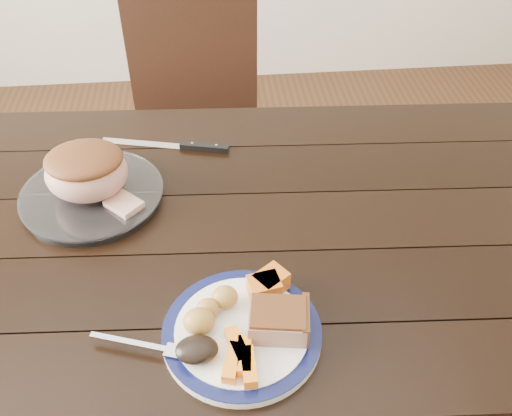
{
  "coord_description": "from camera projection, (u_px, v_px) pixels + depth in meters",
  "views": [
    {
      "loc": [
        -0.0,
        -0.88,
        1.56
      ],
      "look_at": [
        0.08,
        -0.02,
        0.8
      ],
      "focal_mm": 40.0,
      "sensor_mm": 36.0,
      "label": 1
    }
  ],
  "objects": [
    {
      "name": "ground",
      "position": [
        229.0,
        406.0,
        1.69
      ],
      "size": [
        4.0,
        4.0,
        0.0
      ],
      "primitive_type": "plane",
      "color": "#472B16",
      "rests_on": "ground"
    },
    {
      "name": "dining_table",
      "position": [
        219.0,
        253.0,
        1.26
      ],
      "size": [
        1.65,
        0.99,
        0.75
      ],
      "rotation": [
        0.0,
        0.0,
        -0.06
      ],
      "color": "black",
      "rests_on": "ground"
    },
    {
      "name": "chair_far",
      "position": [
        201.0,
        122.0,
        1.89
      ],
      "size": [
        0.46,
        0.47,
        0.93
      ],
      "rotation": [
        0.0,
        0.0,
        3.24
      ],
      "color": "black",
      "rests_on": "ground"
    },
    {
      "name": "dinner_plate",
      "position": [
        242.0,
        333.0,
        0.97
      ],
      "size": [
        0.27,
        0.27,
        0.02
      ],
      "primitive_type": "cylinder",
      "color": "white",
      "rests_on": "dining_table"
    },
    {
      "name": "plate_rim",
      "position": [
        242.0,
        330.0,
        0.97
      ],
      "size": [
        0.27,
        0.27,
        0.02
      ],
      "primitive_type": "torus",
      "color": "#0C113C",
      "rests_on": "dinner_plate"
    },
    {
      "name": "serving_platter",
      "position": [
        93.0,
        196.0,
        1.24
      ],
      "size": [
        0.3,
        0.3,
        0.02
      ],
      "primitive_type": "cylinder",
      "color": "white",
      "rests_on": "dining_table"
    },
    {
      "name": "pork_slice",
      "position": [
        278.0,
        321.0,
        0.95
      ],
      "size": [
        0.11,
        0.09,
        0.04
      ],
      "primitive_type": "cube",
      "rotation": [
        0.0,
        0.0,
        -0.15
      ],
      "color": "tan",
      "rests_on": "dinner_plate"
    },
    {
      "name": "roasted_potatoes",
      "position": [
        209.0,
        311.0,
        0.97
      ],
      "size": [
        0.1,
        0.1,
        0.05
      ],
      "color": "gold",
      "rests_on": "dinner_plate"
    },
    {
      "name": "carrot_batons",
      "position": [
        241.0,
        358.0,
        0.91
      ],
      "size": [
        0.06,
        0.11,
        0.02
      ],
      "color": "orange",
      "rests_on": "dinner_plate"
    },
    {
      "name": "pumpkin_wedges",
      "position": [
        268.0,
        285.0,
        1.01
      ],
      "size": [
        0.08,
        0.08,
        0.04
      ],
      "color": "orange",
      "rests_on": "dinner_plate"
    },
    {
      "name": "dark_mushroom",
      "position": [
        197.0,
        350.0,
        0.92
      ],
      "size": [
        0.07,
        0.05,
        0.03
      ],
      "primitive_type": "ellipsoid",
      "color": "black",
      "rests_on": "dinner_plate"
    },
    {
      "name": "fork",
      "position": [
        148.0,
        346.0,
        0.94
      ],
      "size": [
        0.17,
        0.07,
        0.0
      ],
      "rotation": [
        0.0,
        0.0,
        -0.32
      ],
      "color": "silver",
      "rests_on": "dinner_plate"
    },
    {
      "name": "roast_joint",
      "position": [
        87.0,
        173.0,
        1.2
      ],
      "size": [
        0.17,
        0.15,
        0.11
      ],
      "primitive_type": "ellipsoid",
      "color": "tan",
      "rests_on": "serving_platter"
    },
    {
      "name": "cut_slice",
      "position": [
        124.0,
        205.0,
        1.2
      ],
      "size": [
        0.09,
        0.09,
        0.02
      ],
      "primitive_type": "cube",
      "rotation": [
        0.0,
        0.0,
        -0.77
      ],
      "color": "tan",
      "rests_on": "serving_platter"
    },
    {
      "name": "carving_knife",
      "position": [
        189.0,
        146.0,
        1.39
      ],
      "size": [
        0.32,
        0.09,
        0.01
      ],
      "rotation": [
        0.0,
        0.0,
        -0.23
      ],
      "color": "silver",
      "rests_on": "dining_table"
    }
  ]
}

